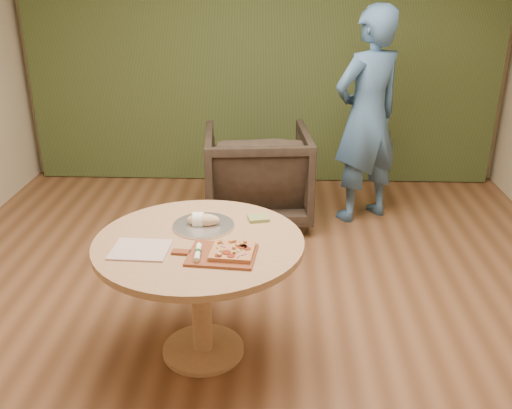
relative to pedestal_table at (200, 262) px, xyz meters
The scene contains 12 objects.
room_shell 0.85m from the pedestal_table, 32.93° to the left, with size 5.04×6.04×2.84m.
curtain 3.18m from the pedestal_table, 85.20° to the left, with size 4.80×0.14×2.78m, color #2F3D1B.
pedestal_table is the anchor object (origin of this frame).
pizza_paddle 0.27m from the pedestal_table, 53.14° to the right, with size 0.46×0.31×0.01m.
flatbread_pizza 0.32m from the pedestal_table, 40.69° to the right, with size 0.24×0.24×0.04m.
cutlery_roll 0.27m from the pedestal_table, 83.18° to the right, with size 0.04×0.20×0.03m.
newspaper 0.36m from the pedestal_table, 154.80° to the right, with size 0.30×0.25×0.01m, color white.
serving_tray 0.23m from the pedestal_table, 88.28° to the left, with size 0.36×0.36×0.02m.
bread_roll 0.25m from the pedestal_table, 91.19° to the left, with size 0.19×0.09×0.09m.
green_packet 0.46m from the pedestal_table, 41.73° to the left, with size 0.12×0.10×0.02m, color #5E7032.
armchair 2.00m from the pedestal_table, 82.79° to the left, with size 0.91×0.85×0.93m, color black.
person_standing 2.41m from the pedestal_table, 59.83° to the left, with size 0.69×0.45×1.88m, color #3F6794.
Camera 1 is at (0.17, -2.99, 2.15)m, focal length 40.00 mm.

